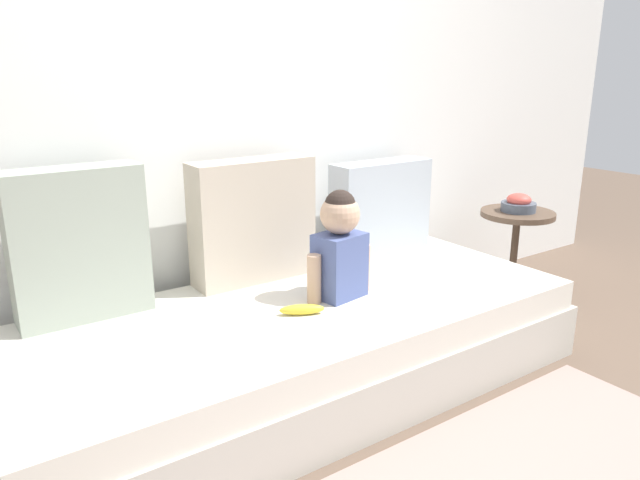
% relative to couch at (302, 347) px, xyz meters
% --- Properties ---
extents(ground_plane, '(12.00, 12.00, 0.00)m').
position_rel_couch_xyz_m(ground_plane, '(0.00, 0.00, -0.17)').
color(ground_plane, brown).
extents(back_wall, '(5.50, 0.10, 2.54)m').
position_rel_couch_xyz_m(back_wall, '(0.00, 0.60, 1.10)').
color(back_wall, white).
rests_on(back_wall, ground).
extents(couch, '(2.30, 0.94, 0.35)m').
position_rel_couch_xyz_m(couch, '(0.00, 0.00, 0.00)').
color(couch, beige).
rests_on(couch, ground).
extents(throw_pillow_left, '(0.47, 0.16, 0.56)m').
position_rel_couch_xyz_m(throw_pillow_left, '(-0.71, 0.37, 0.46)').
color(throw_pillow_left, '#99A393').
rests_on(throw_pillow_left, couch).
extents(throw_pillow_center, '(0.54, 0.16, 0.52)m').
position_rel_couch_xyz_m(throw_pillow_center, '(0.00, 0.37, 0.44)').
color(throw_pillow_center, '#C1B29E').
rests_on(throw_pillow_center, couch).
extents(throw_pillow_right, '(0.52, 0.16, 0.45)m').
position_rel_couch_xyz_m(throw_pillow_right, '(0.71, 0.37, 0.41)').
color(throw_pillow_right, '#B2BCC6').
rests_on(throw_pillow_right, couch).
extents(toddler, '(0.30, 0.18, 0.44)m').
position_rel_couch_xyz_m(toddler, '(0.18, -0.01, 0.40)').
color(toddler, '#4C5B93').
rests_on(toddler, couch).
extents(banana, '(0.17, 0.12, 0.04)m').
position_rel_couch_xyz_m(banana, '(-0.05, -0.08, 0.20)').
color(banana, yellow).
rests_on(banana, couch).
extents(side_table, '(0.40, 0.40, 0.48)m').
position_rel_couch_xyz_m(side_table, '(1.54, 0.17, 0.20)').
color(side_table, brown).
rests_on(side_table, ground).
extents(fruit_bowl, '(0.19, 0.19, 0.10)m').
position_rel_couch_xyz_m(fruit_bowl, '(1.54, 0.17, 0.35)').
color(fruit_bowl, '#4C5666').
rests_on(fruit_bowl, side_table).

